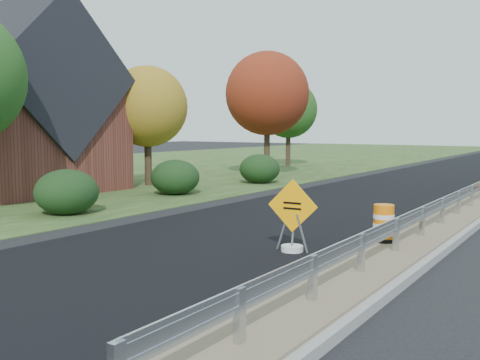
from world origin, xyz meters
The scene contains 12 objects.
ground centered at (0.00, 0.00, 0.00)m, with size 140.00×140.00×0.00m, color black.
grass_verge_near centered at (-24.00, 10.00, 0.01)m, with size 30.00×120.00×0.03m, color #25431C.
milled_overlay centered at (-4.40, 10.00, 0.01)m, with size 7.20×120.00×0.01m, color black.
hedge_south centered at (-11.00, -6.00, 0.76)m, with size 2.09×2.09×1.52m, color black.
hedge_mid centered at (-11.50, 0.00, 0.76)m, with size 2.09×2.09×1.52m, color black.
hedge_north centered at (-11.00, 6.00, 0.76)m, with size 2.09×2.09×1.52m, color black.
tree_near_yellow centered at (-15.00, 2.00, 3.89)m, with size 3.96×3.96×5.88m.
tree_near_red centered at (-13.00, 10.00, 4.86)m, with size 4.95×4.95×7.35m.
tree_near_back centered at (-16.00, 18.00, 4.21)m, with size 4.29×4.29×6.37m.
brick_house centered at (-19.00, -3.00, 3.57)m, with size 9.40×7.07×8.54m.
caution_sign centered at (-2.26, -6.50, 0.43)m, with size 1.23×0.51×1.70m.
barrel_median_near centered at (-0.55, -5.22, 0.64)m, with size 0.59×0.59×0.86m.
Camera 1 is at (3.58, -17.26, 2.88)m, focal length 40.00 mm.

